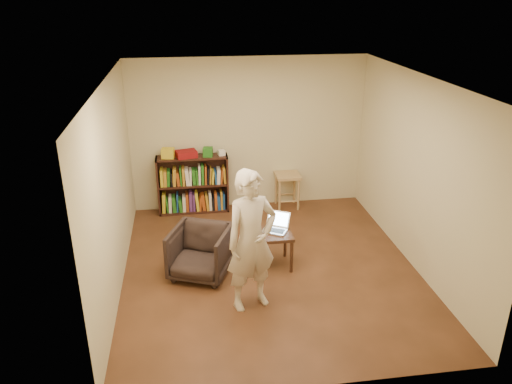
{
  "coord_description": "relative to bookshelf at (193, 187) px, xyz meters",
  "views": [
    {
      "loc": [
        -1.06,
        -5.92,
        3.65
      ],
      "look_at": [
        -0.15,
        0.35,
        1.02
      ],
      "focal_mm": 35.0,
      "sensor_mm": 36.0,
      "label": 1
    }
  ],
  "objects": [
    {
      "name": "stool",
      "position": [
        1.64,
        -0.06,
        0.06
      ],
      "size": [
        0.42,
        0.42,
        0.61
      ],
      "color": "tan",
      "rests_on": "floor"
    },
    {
      "name": "box_white",
      "position": [
        0.5,
        -0.01,
        0.6
      ],
      "size": [
        0.13,
        0.13,
        0.09
      ],
      "primitive_type": "cube",
      "rotation": [
        0.0,
        0.0,
        0.22
      ],
      "color": "white",
      "rests_on": "bookshelf"
    },
    {
      "name": "ceiling",
      "position": [
        0.98,
        -2.09,
        2.16
      ],
      "size": [
        4.5,
        4.5,
        0.0
      ],
      "primitive_type": "plane",
      "color": "silver",
      "rests_on": "wall_back"
    },
    {
      "name": "bookshelf",
      "position": [
        0.0,
        0.0,
        0.0
      ],
      "size": [
        1.2,
        0.3,
        1.0
      ],
      "color": "black",
      "rests_on": "floor"
    },
    {
      "name": "wall_left",
      "position": [
        -1.02,
        -2.09,
        0.86
      ],
      "size": [
        0.0,
        4.5,
        4.5
      ],
      "primitive_type": "plane",
      "rotation": [
        1.57,
        0.0,
        1.57
      ],
      "color": "beige",
      "rests_on": "floor"
    },
    {
      "name": "person",
      "position": [
        0.62,
        -2.89,
        0.44
      ],
      "size": [
        0.75,
        0.61,
        1.76
      ],
      "primitive_type": "imported",
      "rotation": [
        0.0,
        0.0,
        0.35
      ],
      "color": "beige",
      "rests_on": "floor"
    },
    {
      "name": "wall_right",
      "position": [
        2.98,
        -2.09,
        0.86
      ],
      "size": [
        0.0,
        4.5,
        4.5
      ],
      "primitive_type": "plane",
      "rotation": [
        1.57,
        0.0,
        -1.57
      ],
      "color": "beige",
      "rests_on": "floor"
    },
    {
      "name": "wall_back",
      "position": [
        0.98,
        0.16,
        0.86
      ],
      "size": [
        4.0,
        0.0,
        4.0
      ],
      "primitive_type": "plane",
      "rotation": [
        1.57,
        0.0,
        0.0
      ],
      "color": "beige",
      "rests_on": "floor"
    },
    {
      "name": "box_yellow",
      "position": [
        -0.38,
        -0.03,
        0.64
      ],
      "size": [
        0.22,
        0.18,
        0.17
      ],
      "primitive_type": "cube",
      "rotation": [
        0.0,
        0.0,
        -0.16
      ],
      "color": "yellow",
      "rests_on": "bookshelf"
    },
    {
      "name": "red_cloth",
      "position": [
        -0.08,
        -0.03,
        0.62
      ],
      "size": [
        0.38,
        0.31,
        0.11
      ],
      "primitive_type": "cube",
      "rotation": [
        0.0,
        0.0,
        0.24
      ],
      "color": "maroon",
      "rests_on": "bookshelf"
    },
    {
      "name": "box_green",
      "position": [
        0.27,
        -0.04,
        0.64
      ],
      "size": [
        0.18,
        0.18,
        0.15
      ],
      "primitive_type": "cube",
      "rotation": [
        0.0,
        0.0,
        -0.18
      ],
      "color": "#266E1D",
      "rests_on": "bookshelf"
    },
    {
      "name": "armchair",
      "position": [
        0.03,
        -2.11,
        -0.1
      ],
      "size": [
        0.97,
        0.98,
        0.69
      ],
      "primitive_type": "imported",
      "rotation": [
        0.0,
        0.0,
        -0.38
      ],
      "color": "#2C1F1D",
      "rests_on": "floor"
    },
    {
      "name": "floor",
      "position": [
        0.98,
        -2.09,
        -0.44
      ],
      "size": [
        4.5,
        4.5,
        0.0
      ],
      "primitive_type": "plane",
      "color": "#3F2414",
      "rests_on": "ground"
    },
    {
      "name": "side_table",
      "position": [
        1.04,
        -2.01,
        -0.01
      ],
      "size": [
        0.5,
        0.5,
        0.51
      ],
      "color": "black",
      "rests_on": "floor"
    },
    {
      "name": "laptop",
      "position": [
        1.09,
        -1.92,
        0.13
      ],
      "size": [
        0.45,
        0.46,
        0.22
      ],
      "rotation": [
        0.0,
        0.0,
        -0.5
      ],
      "color": "#B4B4B9",
      "rests_on": "side_table"
    }
  ]
}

